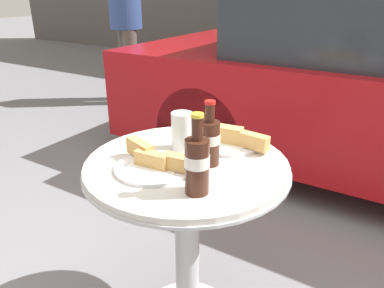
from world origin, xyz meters
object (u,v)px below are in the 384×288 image
at_px(drinking_glass, 182,133).
at_px(lunch_plate_far, 229,138).
at_px(cola_bottle_left, 197,163).
at_px(cola_bottle_right, 209,140).
at_px(lunch_plate_near, 155,162).
at_px(bistro_table, 187,211).
at_px(pedestrian, 126,15).

distance_m(drinking_glass, lunch_plate_far, 0.18).
bearing_deg(drinking_glass, cola_bottle_left, -49.19).
height_order(cola_bottle_right, lunch_plate_near, cola_bottle_right).
bearing_deg(lunch_plate_near, drinking_glass, 94.05).
distance_m(drinking_glass, lunch_plate_near, 0.18).
relative_size(cola_bottle_left, lunch_plate_near, 0.81).
bearing_deg(cola_bottle_left, bistro_table, 130.66).
xyz_separation_m(bistro_table, cola_bottle_left, (0.13, -0.15, 0.29)).
height_order(lunch_plate_near, lunch_plate_far, lunch_plate_far).
bearing_deg(cola_bottle_right, lunch_plate_far, 95.83).
xyz_separation_m(cola_bottle_left, drinking_glass, (-0.20, 0.23, -0.03)).
distance_m(cola_bottle_left, pedestrian, 3.45).
bearing_deg(drinking_glass, lunch_plate_far, 43.83).
relative_size(cola_bottle_left, drinking_glass, 1.74).
distance_m(bistro_table, pedestrian, 3.27).
distance_m(bistro_table, cola_bottle_right, 0.29).
height_order(drinking_glass, lunch_plate_far, drinking_glass).
relative_size(bistro_table, cola_bottle_right, 3.36).
distance_m(drinking_glass, pedestrian, 3.15).
height_order(cola_bottle_right, pedestrian, pedestrian).
bearing_deg(cola_bottle_right, bistro_table, -163.24).
relative_size(cola_bottle_right, lunch_plate_near, 0.74).
bearing_deg(cola_bottle_right, drinking_glass, 157.97).
distance_m(lunch_plate_near, pedestrian, 3.29).
relative_size(lunch_plate_near, pedestrian, 0.17).
distance_m(cola_bottle_right, lunch_plate_far, 0.19).
bearing_deg(pedestrian, cola_bottle_left, -45.90).
relative_size(bistro_table, cola_bottle_left, 3.08).
bearing_deg(lunch_plate_far, bistro_table, -105.42).
height_order(drinking_glass, pedestrian, pedestrian).
xyz_separation_m(cola_bottle_right, pedestrian, (-2.34, 2.30, 0.16)).
bearing_deg(lunch_plate_near, lunch_plate_far, 69.41).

